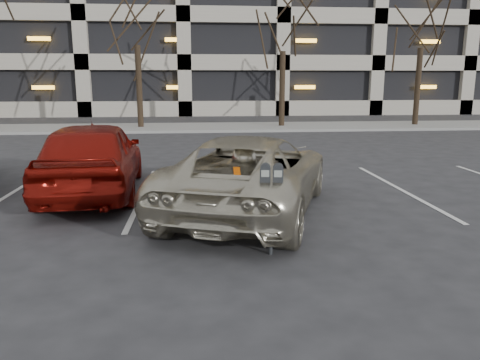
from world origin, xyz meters
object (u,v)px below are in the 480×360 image
(suv_silver, at_px, (250,174))
(car_red, at_px, (93,157))
(parking_meter, at_px, (271,187))
(tree_c, at_px, (284,2))

(suv_silver, height_order, car_red, car_red)
(car_red, bearing_deg, parking_meter, 125.53)
(tree_c, bearing_deg, parking_meter, -100.65)
(parking_meter, xyz_separation_m, car_red, (-3.17, 3.84, -0.17))
(car_red, bearing_deg, suv_silver, 148.30)
(parking_meter, bearing_deg, suv_silver, 100.59)
(tree_c, bearing_deg, car_red, -115.50)
(tree_c, height_order, car_red, tree_c)
(tree_c, distance_m, car_red, 15.82)
(suv_silver, xyz_separation_m, car_red, (-3.13, 1.64, 0.09))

